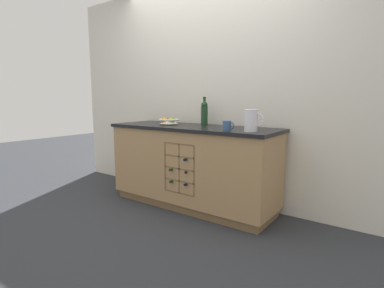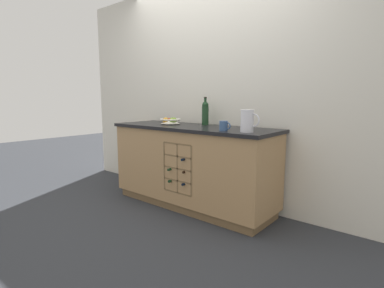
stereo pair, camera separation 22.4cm
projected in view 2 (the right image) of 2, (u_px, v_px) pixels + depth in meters
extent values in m
plane|color=#2D3035|center=(192.00, 205.00, 3.36)|extent=(14.00, 14.00, 0.00)
cube|color=silver|center=(212.00, 91.00, 3.45)|extent=(4.40, 0.06, 2.55)
cube|color=brown|center=(192.00, 201.00, 3.36)|extent=(1.81, 0.53, 0.09)
cube|color=tan|center=(192.00, 164.00, 3.29)|extent=(1.87, 0.59, 0.77)
cube|color=black|center=(192.00, 128.00, 3.23)|extent=(1.91, 0.63, 0.03)
cube|color=brown|center=(184.00, 167.00, 3.11)|extent=(0.37, 0.01, 0.51)
cube|color=brown|center=(168.00, 165.00, 3.19)|extent=(0.02, 0.10, 0.51)
cube|color=brown|center=(194.00, 171.00, 2.95)|extent=(0.02, 0.10, 0.51)
cube|color=brown|center=(181.00, 192.00, 3.11)|extent=(0.37, 0.10, 0.02)
cube|color=brown|center=(181.00, 180.00, 3.09)|extent=(0.37, 0.10, 0.02)
cube|color=brown|center=(180.00, 168.00, 3.07)|extent=(0.37, 0.10, 0.02)
cube|color=brown|center=(180.00, 156.00, 3.05)|extent=(0.37, 0.10, 0.02)
cube|color=brown|center=(180.00, 143.00, 3.03)|extent=(0.37, 0.10, 0.02)
cube|color=brown|center=(180.00, 168.00, 3.07)|extent=(0.02, 0.10, 0.51)
cylinder|color=#19381E|center=(180.00, 178.00, 3.22)|extent=(0.07, 0.19, 0.07)
cylinder|color=#19381E|center=(171.00, 181.00, 3.12)|extent=(0.03, 0.08, 0.03)
cylinder|color=black|center=(194.00, 181.00, 3.11)|extent=(0.07, 0.19, 0.07)
cylinder|color=black|center=(185.00, 184.00, 3.00)|extent=(0.03, 0.08, 0.03)
cylinder|color=#19381E|center=(180.00, 167.00, 3.20)|extent=(0.07, 0.20, 0.07)
cylinder|color=#19381E|center=(171.00, 169.00, 3.10)|extent=(0.03, 0.09, 0.03)
cylinder|color=black|center=(195.00, 169.00, 3.10)|extent=(0.07, 0.20, 0.07)
cylinder|color=black|center=(186.00, 172.00, 3.00)|extent=(0.03, 0.09, 0.03)
cylinder|color=black|center=(193.00, 157.00, 3.06)|extent=(0.07, 0.19, 0.07)
cylinder|color=black|center=(185.00, 159.00, 2.96)|extent=(0.03, 0.08, 0.03)
cylinder|color=silver|center=(170.00, 124.00, 3.45)|extent=(0.11, 0.11, 0.01)
cone|color=silver|center=(170.00, 121.00, 3.44)|extent=(0.22, 0.22, 0.05)
torus|color=silver|center=(170.00, 120.00, 3.44)|extent=(0.24, 0.24, 0.02)
sphere|color=#7FA838|center=(174.00, 120.00, 3.48)|extent=(0.07, 0.07, 0.07)
sphere|color=#7FA838|center=(172.00, 121.00, 3.41)|extent=(0.07, 0.07, 0.07)
sphere|color=gold|center=(166.00, 121.00, 3.42)|extent=(0.07, 0.07, 0.07)
sphere|color=red|center=(169.00, 121.00, 3.46)|extent=(0.07, 0.07, 0.07)
cylinder|color=white|center=(247.00, 121.00, 2.62)|extent=(0.11, 0.11, 0.20)
torus|color=white|center=(247.00, 110.00, 2.61)|extent=(0.12, 0.12, 0.01)
torus|color=white|center=(253.00, 120.00, 2.58)|extent=(0.12, 0.01, 0.12)
cylinder|color=#385684|center=(224.00, 126.00, 2.74)|extent=(0.08, 0.08, 0.09)
torus|color=#385684|center=(227.00, 126.00, 2.71)|extent=(0.07, 0.01, 0.07)
cylinder|color=#19381E|center=(205.00, 116.00, 3.34)|extent=(0.08, 0.08, 0.21)
sphere|color=#19381E|center=(205.00, 105.00, 3.32)|extent=(0.07, 0.07, 0.07)
cylinder|color=#19381E|center=(205.00, 102.00, 3.32)|extent=(0.03, 0.03, 0.09)
cylinder|color=black|center=(205.00, 97.00, 3.31)|extent=(0.03, 0.03, 0.01)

